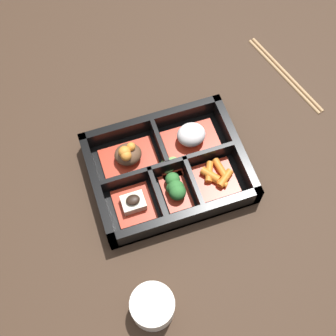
% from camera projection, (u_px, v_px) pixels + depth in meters
% --- Properties ---
extents(ground_plane, '(3.00, 3.00, 0.00)m').
position_uv_depth(ground_plane, '(168.00, 174.00, 0.86)').
color(ground_plane, '#382619').
extents(bento_base, '(0.28, 0.21, 0.01)m').
position_uv_depth(bento_base, '(168.00, 173.00, 0.86)').
color(bento_base, black).
rests_on(bento_base, ground_plane).
extents(bento_rim, '(0.28, 0.21, 0.05)m').
position_uv_depth(bento_rim, '(168.00, 169.00, 0.84)').
color(bento_rim, black).
rests_on(bento_rim, ground_plane).
extents(bowl_stew, '(0.10, 0.07, 0.05)m').
position_uv_depth(bowl_stew, '(128.00, 155.00, 0.85)').
color(bowl_stew, '#B22D19').
rests_on(bowl_stew, bento_base).
extents(bowl_rice, '(0.10, 0.07, 0.04)m').
position_uv_depth(bowl_rice, '(191.00, 136.00, 0.86)').
color(bowl_rice, '#B22D19').
rests_on(bowl_rice, bento_base).
extents(bowl_tofu, '(0.07, 0.07, 0.03)m').
position_uv_depth(bowl_tofu, '(134.00, 204.00, 0.82)').
color(bowl_tofu, '#B22D19').
rests_on(bowl_tofu, bento_base).
extents(bowl_greens, '(0.05, 0.07, 0.04)m').
position_uv_depth(bowl_greens, '(175.00, 189.00, 0.82)').
color(bowl_greens, '#B22D19').
rests_on(bowl_greens, bento_base).
extents(bowl_carrots, '(0.07, 0.07, 0.02)m').
position_uv_depth(bowl_carrots, '(216.00, 177.00, 0.84)').
color(bowl_carrots, '#B22D19').
rests_on(bowl_carrots, bento_base).
extents(bowl_pickles, '(0.04, 0.04, 0.01)m').
position_uv_depth(bowl_pickles, '(170.00, 166.00, 0.85)').
color(bowl_pickles, '#B22D19').
rests_on(bowl_pickles, bento_base).
extents(tea_cup, '(0.07, 0.07, 0.05)m').
position_uv_depth(tea_cup, '(153.00, 306.00, 0.73)').
color(tea_cup, beige).
rests_on(tea_cup, ground_plane).
extents(chopsticks, '(0.07, 0.22, 0.01)m').
position_uv_depth(chopsticks, '(285.00, 74.00, 0.96)').
color(chopsticks, '#A87F51').
rests_on(chopsticks, ground_plane).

